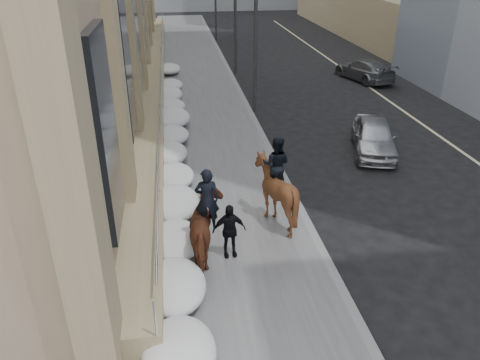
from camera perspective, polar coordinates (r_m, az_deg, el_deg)
name	(u,v)px	position (r m, az deg, el deg)	size (l,w,h in m)	color
ground	(235,295)	(11.81, -0.58, -13.86)	(140.00, 140.00, 0.00)	black
sidewalk	(204,141)	(20.40, -4.37, 4.75)	(5.00, 80.00, 0.12)	#4D4D4F
curb	(264,138)	(20.72, 2.90, 5.15)	(0.24, 80.00, 0.12)	slate
lane_line	(431,130)	(23.49, 22.22, 5.67)	(0.15, 70.00, 0.01)	#BFB78C
streetlight_mid	(252,18)	(23.42, 1.52, 19.16)	(1.71, 0.24, 8.00)	#2D2D30
traffic_signal	(221,10)	(31.27, -2.38, 20.01)	(4.10, 0.22, 6.00)	#2D2D30
snow_bank	(171,151)	(18.47, -8.38, 3.47)	(1.70, 18.10, 0.76)	silver
mounted_horse_left	(208,226)	(12.33, -3.96, -5.59)	(1.06, 2.16, 2.56)	#502818
mounted_horse_right	(275,188)	(13.90, 4.31, -0.99)	(2.17, 2.29, 2.66)	#432513
pedestrian	(229,231)	(12.49, -1.34, -6.19)	(0.91, 0.38, 1.55)	black
car_silver	(374,137)	(19.90, 16.01, 5.11)	(1.62, 4.02, 1.37)	#A5A7AD
car_grey	(364,70)	(31.11, 14.90, 12.86)	(1.84, 4.52, 1.31)	#5B5E63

